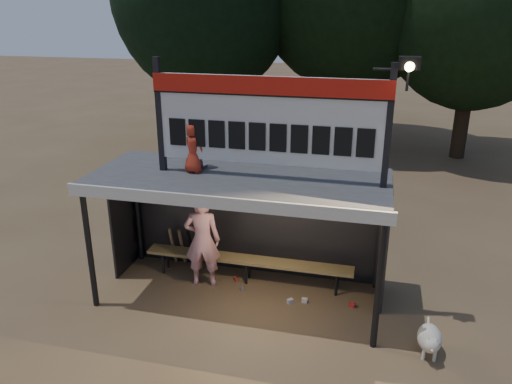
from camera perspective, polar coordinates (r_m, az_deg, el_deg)
ground at (r=9.34m, az=-1.82°, el=-11.74°), size 80.00×80.00×0.00m
player at (r=9.31m, az=-6.14°, el=-5.50°), size 0.73×0.55×1.83m
child_a at (r=8.70m, az=-7.13°, el=5.83°), size 0.50×0.41×0.96m
child_b at (r=8.46m, az=-7.18°, el=5.03°), size 0.48×0.39×0.85m
dugout_shelter at (r=8.72m, az=-1.52°, el=-0.57°), size 5.10×2.08×2.32m
scoreboard_assembly at (r=7.93m, az=1.83°, el=8.45°), size 4.10×0.27×1.99m
bench at (r=9.58m, az=-0.96°, el=-7.85°), size 4.00×0.35×0.48m
dog at (r=8.24m, az=19.24°, el=-15.58°), size 0.36×0.81×0.49m
bats at (r=10.22m, az=-8.44°, el=-6.17°), size 0.48×0.33×0.84m
litter at (r=9.30m, az=3.31°, el=-11.63°), size 2.36×0.66×0.08m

